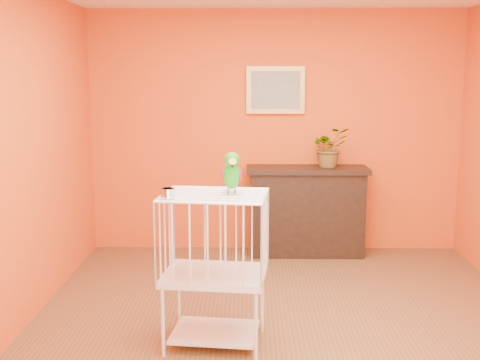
{
  "coord_description": "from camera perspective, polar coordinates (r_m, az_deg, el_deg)",
  "views": [
    {
      "loc": [
        -0.28,
        -4.25,
        1.91
      ],
      "look_at": [
        -0.34,
        -0.18,
        1.2
      ],
      "focal_mm": 45.0,
      "sensor_mm": 36.0,
      "label": 1
    }
  ],
  "objects": [
    {
      "name": "ground",
      "position": [
        4.67,
        4.36,
        -14.24
      ],
      "size": [
        4.5,
        4.5,
        0.0
      ],
      "primitive_type": "plane",
      "color": "brown",
      "rests_on": "ground"
    },
    {
      "name": "room_shell",
      "position": [
        4.27,
        4.64,
        5.53
      ],
      "size": [
        4.5,
        4.5,
        4.5
      ],
      "color": "#D64A14",
      "rests_on": "ground"
    },
    {
      "name": "console_cabinet",
      "position": [
        6.47,
        6.31,
        -2.93
      ],
      "size": [
        1.28,
        0.46,
        0.95
      ],
      "color": "black",
      "rests_on": "ground"
    },
    {
      "name": "potted_plant",
      "position": [
        6.36,
        8.49,
        2.63
      ],
      "size": [
        0.49,
        0.51,
        0.33
      ],
      "primitive_type": "imported",
      "rotation": [
        0.0,
        0.0,
        0.3
      ],
      "color": "#26722D",
      "rests_on": "console_cabinet"
    },
    {
      "name": "framed_picture",
      "position": [
        6.48,
        3.39,
        8.51
      ],
      "size": [
        0.62,
        0.04,
        0.5
      ],
      "color": "#BC9143",
      "rests_on": "room_shell"
    },
    {
      "name": "birdcage",
      "position": [
        4.29,
        -2.42,
        -8.29
      ],
      "size": [
        0.76,
        0.62,
        1.1
      ],
      "rotation": [
        0.0,
        0.0,
        -0.11
      ],
      "color": "white",
      "rests_on": "ground"
    },
    {
      "name": "feed_cup",
      "position": [
        4.02,
        -6.85,
        -1.25
      ],
      "size": [
        0.1,
        0.1,
        0.07
      ],
      "primitive_type": "cylinder",
      "color": "silver",
      "rests_on": "birdcage"
    },
    {
      "name": "parrot",
      "position": [
        4.13,
        -0.8,
        0.71
      ],
      "size": [
        0.15,
        0.27,
        0.3
      ],
      "rotation": [
        0.0,
        0.0,
        0.09
      ],
      "color": "#59544C",
      "rests_on": "birdcage"
    }
  ]
}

